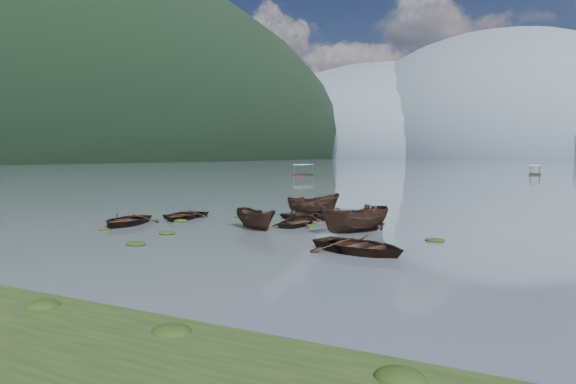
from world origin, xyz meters
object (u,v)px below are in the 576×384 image
at_px(rowboat_3, 299,225).
at_px(pontoon_centre, 535,175).
at_px(rowboat_0, 126,225).
at_px(pontoon_left, 303,176).

height_order(rowboat_3, pontoon_centre, pontoon_centre).
xyz_separation_m(rowboat_0, rowboat_3, (10.61, 5.23, 0.00)).
distance_m(rowboat_3, pontoon_centre, 106.41).
xyz_separation_m(rowboat_0, pontoon_centre, (22.07, 111.02, 0.00)).
bearing_deg(rowboat_0, pontoon_centre, 63.63).
relative_size(rowboat_3, pontoon_centre, 0.67).
height_order(rowboat_0, pontoon_centre, pontoon_centre).
bearing_deg(rowboat_3, pontoon_centre, -95.50).
relative_size(rowboat_0, pontoon_left, 0.73).
distance_m(rowboat_0, pontoon_centre, 113.20).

